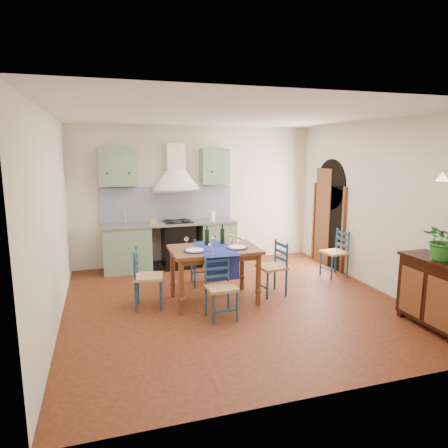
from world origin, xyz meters
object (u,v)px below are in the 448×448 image
Objects in this scene: chair_near at (220,288)px; potted_plant at (443,239)px; sideboard at (439,291)px; dining_table at (215,254)px.

chair_near is 1.59× the size of potted_plant.
sideboard is at bearing -23.89° from chair_near.
chair_near is 0.81× the size of sideboard.
potted_plant reaches higher than dining_table.
sideboard is (2.62, -1.16, 0.07)m from chair_near.
chair_near is at bearing -98.63° from dining_table.
dining_table reaches higher than sideboard.
sideboard is 1.97× the size of potted_plant.
dining_table is at bearing 81.37° from chair_near.
potted_plant is (2.59, -1.16, 0.76)m from chair_near.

